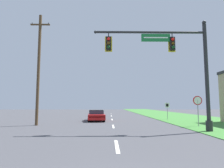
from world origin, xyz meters
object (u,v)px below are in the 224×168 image
at_px(utility_pole_near, 39,67).
at_px(car_ahead, 96,115).
at_px(route_sign_post, 167,107).
at_px(signal_mast, 179,64).
at_px(stop_sign, 198,104).

bearing_deg(utility_pole_near, car_ahead, 45.31).
bearing_deg(utility_pole_near, route_sign_post, 25.78).
bearing_deg(signal_mast, stop_sign, 50.74).
bearing_deg(stop_sign, signal_mast, -129.26).
distance_m(stop_sign, utility_pole_near, 14.28).
bearing_deg(car_ahead, route_sign_post, 10.08).
xyz_separation_m(stop_sign, route_sign_post, (-0.30, 7.81, -0.34)).
bearing_deg(stop_sign, route_sign_post, 92.22).
bearing_deg(route_sign_post, car_ahead, -169.92).
relative_size(stop_sign, route_sign_post, 1.23).
xyz_separation_m(signal_mast, route_sign_post, (2.23, 10.91, -3.12)).
bearing_deg(utility_pole_near, signal_mast, -21.19).
bearing_deg(signal_mast, utility_pole_near, 158.81).
xyz_separation_m(car_ahead, route_sign_post, (8.57, 1.52, 0.92)).
bearing_deg(signal_mast, car_ahead, 124.05).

